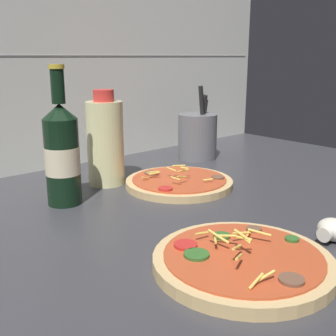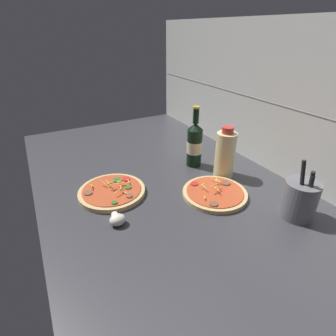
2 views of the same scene
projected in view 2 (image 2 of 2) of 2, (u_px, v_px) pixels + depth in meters
The scene contains 8 objects.
counter_slab at pixel (161, 185), 103.35cm from camera, with size 160.00×90.00×2.50cm.
tile_backsplash at pixel (258, 99), 108.81cm from camera, with size 160.00×1.13×60.00cm.
pizza_near at pixel (112, 191), 95.11cm from camera, with size 24.04×24.04×5.27cm.
pizza_far at pixel (215, 193), 94.33cm from camera, with size 23.14×23.14×5.02cm.
beer_bottle at pixel (195, 144), 111.28cm from camera, with size 6.54×6.54×26.00cm.
oil_bottle at pixel (225, 154), 103.57cm from camera, with size 7.98×7.98×20.58cm.
mushroom_left at pixel (117, 219), 80.03cm from camera, with size 5.27×5.02×3.51cm.
utensil_crock at pixel (300, 199), 81.63cm from camera, with size 10.56×10.56×19.92cm.
Camera 2 is at (78.66, -39.38, 55.96)cm, focal length 28.00 mm.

